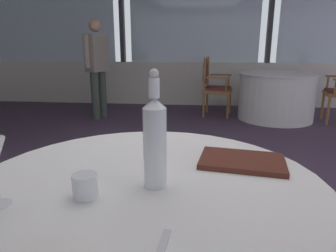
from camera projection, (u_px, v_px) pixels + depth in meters
ground_plane at (178, 224)px, 2.04m from camera, size 14.69×14.69×0.00m
window_wall_far at (194, 50)px, 5.82m from camera, size 9.08×0.14×2.72m
water_bottle at (155, 140)px, 0.92m from camera, size 0.07×0.07×0.37m
water_tumbler at (85, 186)px, 0.88m from camera, size 0.07×0.07×0.07m
menu_book at (242, 161)px, 1.13m from camera, size 0.34×0.26×0.02m
background_table_0 at (276, 96)px, 4.83m from camera, size 1.22×1.22×0.75m
dining_chair_0_1 at (212, 82)px, 5.05m from camera, size 0.53×0.59×0.99m
diner_person_1 at (97, 64)px, 4.76m from camera, size 0.32×0.50×1.58m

